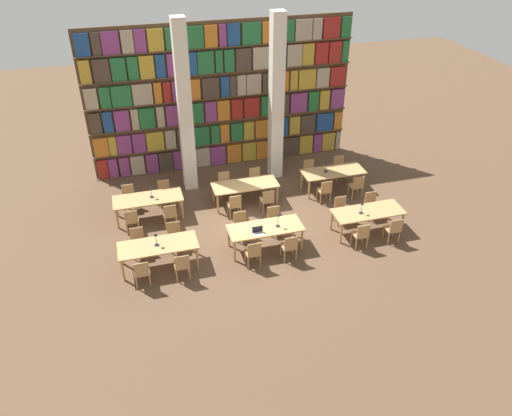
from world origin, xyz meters
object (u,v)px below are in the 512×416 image
chair_0 (142,272)px  reading_table_0 (158,247)px  chair_20 (325,190)px  reading_table_4 (245,186)px  chair_23 (340,167)px  pillar_center (276,100)px  chair_2 (182,265)px  reading_table_5 (333,173)px  chair_14 (170,214)px  chair_17 (225,183)px  chair_10 (393,229)px  reading_table_3 (148,200)px  pillar_left (185,109)px  desk_lamp_1 (278,218)px  chair_7 (274,219)px  chair_22 (357,186)px  chair_12 (132,220)px  chair_18 (267,200)px  chair_21 (310,171)px  chair_13 (129,197)px  reading_table_1 (265,229)px  chair_1 (138,241)px  desk_lamp_0 (156,237)px  chair_16 (235,205)px  desk_lamp_3 (151,190)px  chair_8 (361,234)px  laptop (258,233)px  chair_4 (253,253)px  chair_9 (341,209)px  chair_11 (371,204)px  desk_lamp_4 (326,164)px  chair_5 (241,225)px  reading_table_2 (368,213)px  desk_lamp_2 (362,206)px  chair_6 (290,246)px

chair_0 → reading_table_0: bearing=53.9°
chair_0 → chair_20: 7.03m
reading_table_4 → chair_23: bearing=11.7°
pillar_center → chair_2: bearing=-130.3°
reading_table_0 → reading_table_4: bearing=39.4°
pillar_center → reading_table_5: pillar_center is taller
chair_14 → chair_17: bearing=34.9°
chair_10 → reading_table_3: (-7.10, 3.41, 0.21)m
pillar_left → desk_lamp_1: pillar_left is taller
chair_7 → chair_22: size_ratio=1.00×
chair_7 → chair_10: size_ratio=1.00×
chair_12 → chair_18: bearing=0.1°
chair_21 → chair_13: bearing=0.6°
chair_10 → chair_12: 8.15m
reading_table_1 → chair_7: (0.52, 0.74, -0.21)m
chair_0 → chair_1: size_ratio=1.00×
chair_0 → desk_lamp_0: (0.51, 0.73, 0.55)m
reading_table_4 → chair_16: size_ratio=2.56×
chair_1 → reading_table_0: bearing=126.1°
desk_lamp_3 → reading_table_1: bearing=-40.7°
chair_8 → laptop: bearing=170.9°
chair_1 → chair_4: 3.47m
desk_lamp_1 → chair_1: bearing=169.4°
chair_4 → pillar_left: bearing=101.1°
chair_14 → chair_23: (6.56, 1.55, 0.00)m
chair_8 → chair_9: 1.48m
pillar_center → chair_11: (2.20, -3.62, -2.52)m
desk_lamp_1 → chair_10: bearing=-11.5°
chair_0 → chair_13: bearing=91.3°
laptop → desk_lamp_4: 4.53m
desk_lamp_1 → reading_table_3: (-3.60, 2.69, -0.37)m
desk_lamp_0 → chair_23: (7.16, 3.48, -0.55)m
chair_18 → desk_lamp_4: desk_lamp_4 is taller
chair_5 → reading_table_3: bearing=-35.8°
chair_0 → chair_9: same height
reading_table_4 → chair_14: bearing=-164.5°
chair_7 → reading_table_2: 2.95m
reading_table_1 → desk_lamp_2: bearing=-1.2°
chair_6 → laptop: 1.00m
pillar_left → chair_8: (4.36, -5.09, -2.52)m
chair_10 → chair_20: same height
desk_lamp_0 → chair_12: (-0.61, 1.93, -0.55)m
chair_14 → chair_8: bearing=-26.2°
reading_table_5 → desk_lamp_4: size_ratio=5.22×
chair_14 → chair_16: bearing=0.2°
chair_5 → desk_lamp_4: desk_lamp_4 is taller
chair_22 → desk_lamp_4: desk_lamp_4 is taller
reading_table_0 → chair_16: bearing=35.6°
desk_lamp_0 → chair_13: size_ratio=0.46×
pillar_center → chair_18: size_ratio=6.84×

